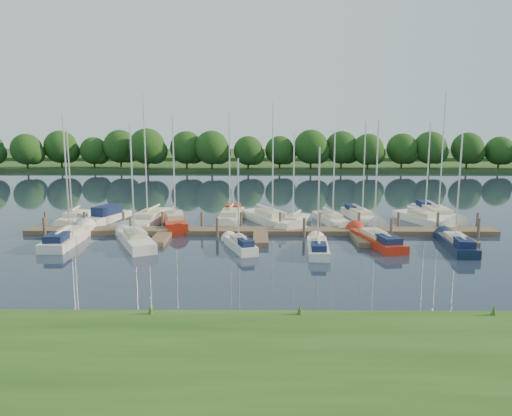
{
  "coord_description": "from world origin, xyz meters",
  "views": [
    {
      "loc": [
        -0.04,
        -33.7,
        9.38
      ],
      "look_at": [
        -0.4,
        8.0,
        2.2
      ],
      "focal_mm": 35.0,
      "sensor_mm": 36.0,
      "label": 1
    }
  ],
  "objects_px": {
    "dock": "(261,233)",
    "motorboat": "(106,218)",
    "sailboat_n_0": "(73,220)",
    "sailboat_n_5": "(271,221)",
    "sailboat_s_2": "(240,245)"
  },
  "relations": [
    {
      "from": "sailboat_n_0",
      "to": "motorboat",
      "type": "xyz_separation_m",
      "value": [
        3.0,
        0.37,
        0.11
      ]
    },
    {
      "from": "sailboat_s_2",
      "to": "dock",
      "type": "bearing_deg",
      "value": 52.18
    },
    {
      "from": "dock",
      "to": "motorboat",
      "type": "relative_size",
      "value": 6.42
    },
    {
      "from": "dock",
      "to": "sailboat_n_5",
      "type": "distance_m",
      "value": 4.87
    },
    {
      "from": "motorboat",
      "to": "sailboat_n_0",
      "type": "bearing_deg",
      "value": 28.52
    },
    {
      "from": "dock",
      "to": "motorboat",
      "type": "xyz_separation_m",
      "value": [
        -14.77,
        5.56,
        0.18
      ]
    },
    {
      "from": "dock",
      "to": "sailboat_n_5",
      "type": "relative_size",
      "value": 3.43
    },
    {
      "from": "sailboat_n_0",
      "to": "sailboat_n_5",
      "type": "distance_m",
      "value": 18.75
    },
    {
      "from": "dock",
      "to": "sailboat_n_0",
      "type": "relative_size",
      "value": 4.45
    },
    {
      "from": "sailboat_n_0",
      "to": "sailboat_n_5",
      "type": "height_order",
      "value": "sailboat_n_5"
    },
    {
      "from": "sailboat_n_0",
      "to": "sailboat_s_2",
      "type": "height_order",
      "value": "sailboat_n_0"
    },
    {
      "from": "motorboat",
      "to": "dock",
      "type": "bearing_deg",
      "value": -179.14
    },
    {
      "from": "dock",
      "to": "motorboat",
      "type": "height_order",
      "value": "motorboat"
    },
    {
      "from": "sailboat_n_0",
      "to": "motorboat",
      "type": "height_order",
      "value": "sailboat_n_0"
    },
    {
      "from": "sailboat_n_0",
      "to": "dock",
      "type": "bearing_deg",
      "value": 160.51
    }
  ]
}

